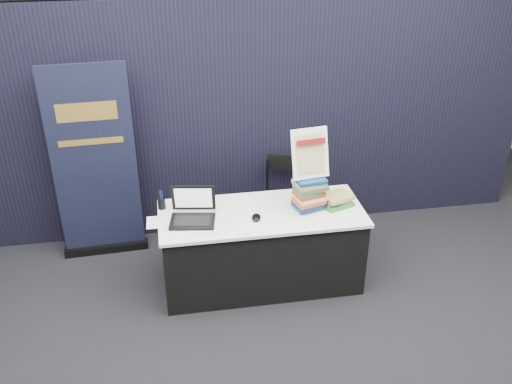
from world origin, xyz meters
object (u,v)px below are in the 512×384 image
object	(u,v)px
laptop	(192,213)
stacking_chair	(288,196)
book_stack_short	(337,200)
book_stack_tall	(309,193)
pullup_banner	(96,175)
info_sign	(310,154)
display_table	(261,247)

from	to	relation	value
laptop	stacking_chair	distance (m)	1.29
book_stack_short	stacking_chair	xyz separation A→B (m)	(-0.28, 0.69, -0.31)
laptop	book_stack_tall	xyz separation A→B (m)	(1.03, 0.02, 0.09)
pullup_banner	stacking_chair	world-z (taller)	pullup_banner
info_sign	stacking_chair	distance (m)	1.03
stacking_chair	book_stack_short	bearing A→B (deg)	-53.92
book_stack_tall	stacking_chair	world-z (taller)	book_stack_tall
laptop	book_stack_short	world-z (taller)	laptop
display_table	book_stack_short	world-z (taller)	book_stack_short
display_table	info_sign	bearing A→B (deg)	3.67
pullup_banner	display_table	bearing A→B (deg)	-30.41
display_table	pullup_banner	distance (m)	1.71
stacking_chair	pullup_banner	bearing A→B (deg)	-167.80
book_stack_tall	info_sign	xyz separation A→B (m)	(0.00, 0.03, 0.36)
laptop	book_stack_short	size ratio (longest dim) A/B	1.49
book_stack_short	info_sign	bearing A→B (deg)	175.40
display_table	laptop	distance (m)	0.75
display_table	book_stack_tall	world-z (taller)	book_stack_tall
pullup_banner	stacking_chair	xyz separation A→B (m)	(1.86, -0.06, -0.37)
laptop	info_sign	xyz separation A→B (m)	(1.03, 0.05, 0.45)
book_stack_tall	pullup_banner	size ratio (longest dim) A/B	0.16
info_sign	laptop	bearing A→B (deg)	175.17
book_stack_tall	laptop	bearing A→B (deg)	-178.87
laptop	info_sign	world-z (taller)	info_sign
book_stack_tall	info_sign	size ratio (longest dim) A/B	0.68
display_table	stacking_chair	xyz separation A→B (m)	(0.40, 0.70, 0.11)
display_table	laptop	bearing A→B (deg)	-177.75
book_stack_short	pullup_banner	bearing A→B (deg)	160.56
laptop	display_table	bearing A→B (deg)	11.54
display_table	pullup_banner	bearing A→B (deg)	152.41
display_table	info_sign	xyz separation A→B (m)	(0.42, 0.03, 0.89)
book_stack_tall	stacking_chair	distance (m)	0.82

